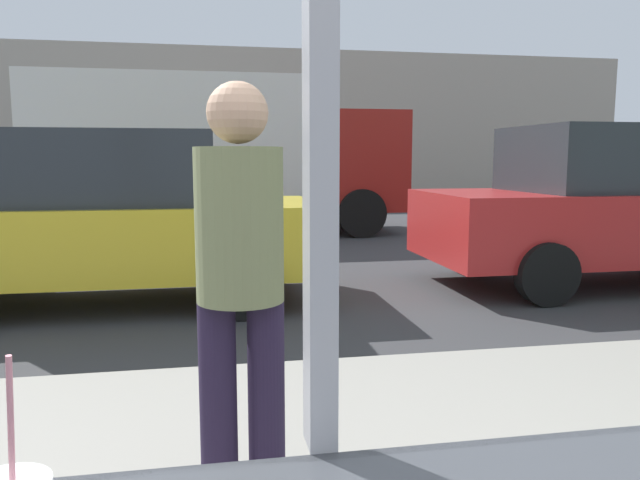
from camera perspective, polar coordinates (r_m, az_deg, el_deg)
name	(u,v)px	position (r m, az deg, el deg)	size (l,w,h in m)	color
ground_plane	(222,259)	(9.07, -9.14, -1.73)	(60.00, 60.00, 0.00)	#38383A
sidewalk_strip	(258,479)	(2.92, -5.82, -21.28)	(16.00, 2.80, 0.10)	#9E998E
building_facade_far	(211,127)	(20.26, -10.10, 10.32)	(28.00, 1.20, 4.89)	#A89E8E
parked_car_yellow	(108,218)	(6.47, -19.18, 1.95)	(4.13, 1.97, 1.72)	gold
parked_car_red	(615,206)	(7.92, 25.82, 2.91)	(4.44, 2.01, 1.82)	red
box_truck	(216,151)	(11.99, -9.72, 8.23)	(6.86, 2.44, 2.94)	silver
pedestrian	(240,276)	(2.26, -7.44, -3.32)	(0.32, 0.32, 1.63)	#241B33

